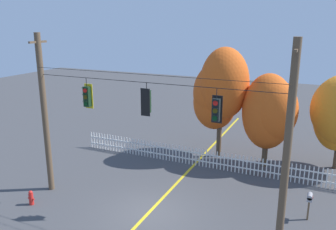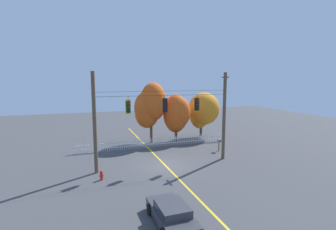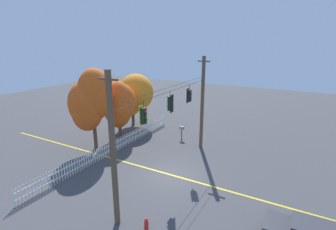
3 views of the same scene
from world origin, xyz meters
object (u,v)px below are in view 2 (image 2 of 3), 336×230
(traffic_signal_northbound_secondary, at_px, (128,107))
(traffic_signal_eastbound_side, at_px, (165,105))
(fire_hydrant, at_px, (101,175))
(roadside_mailbox, at_px, (219,141))
(autumn_oak_far_east, at_px, (202,110))
(traffic_signal_westbound_side, at_px, (197,104))
(autumn_maple_mid, at_px, (177,113))
(autumn_maple_near_fence, at_px, (150,107))
(parked_car, at_px, (172,213))

(traffic_signal_northbound_secondary, relative_size, traffic_signal_eastbound_side, 1.03)
(traffic_signal_northbound_secondary, relative_size, fire_hydrant, 1.99)
(fire_hydrant, distance_m, roadside_mailbox, 13.07)
(autumn_oak_far_east, bearing_deg, traffic_signal_northbound_secondary, -141.20)
(traffic_signal_eastbound_side, distance_m, traffic_signal_westbound_side, 3.08)
(autumn_maple_mid, bearing_deg, traffic_signal_westbound_side, -97.62)
(autumn_oak_far_east, height_order, roadside_mailbox, autumn_oak_far_east)
(autumn_maple_near_fence, relative_size, fire_hydrant, 9.75)
(autumn_oak_far_east, bearing_deg, roadside_mailbox, -101.00)
(traffic_signal_northbound_secondary, height_order, fire_hydrant, traffic_signal_northbound_secondary)
(autumn_maple_mid, distance_m, roadside_mailbox, 6.53)
(traffic_signal_westbound_side, height_order, autumn_maple_near_fence, autumn_maple_near_fence)
(traffic_signal_westbound_side, height_order, fire_hydrant, traffic_signal_westbound_side)
(traffic_signal_northbound_secondary, bearing_deg, autumn_oak_far_east, 38.80)
(traffic_signal_eastbound_side, xyz_separation_m, parked_car, (-2.55, -8.99, -4.74))
(traffic_signal_westbound_side, xyz_separation_m, autumn_maple_mid, (1.05, 7.84, -1.80))
(traffic_signal_eastbound_side, bearing_deg, roadside_mailbox, 19.72)
(traffic_signal_eastbound_side, distance_m, autumn_maple_mid, 9.07)
(autumn_oak_far_east, xyz_separation_m, roadside_mailbox, (-1.28, -6.60, -2.59))
(traffic_signal_eastbound_side, xyz_separation_m, traffic_signal_westbound_side, (3.08, 0.02, -0.04))
(traffic_signal_westbound_side, bearing_deg, parked_car, -122.00)
(traffic_signal_eastbound_side, height_order, fire_hydrant, traffic_signal_eastbound_side)
(traffic_signal_westbound_side, relative_size, autumn_maple_near_fence, 0.20)
(traffic_signal_northbound_secondary, distance_m, traffic_signal_eastbound_side, 3.13)
(traffic_signal_westbound_side, bearing_deg, traffic_signal_eastbound_side, -179.65)
(autumn_maple_near_fence, relative_size, roadside_mailbox, 5.59)
(traffic_signal_westbound_side, bearing_deg, fire_hydrant, -168.93)
(autumn_maple_mid, relative_size, roadside_mailbox, 4.47)
(traffic_signal_eastbound_side, relative_size, autumn_maple_near_fence, 0.20)
(autumn_oak_far_east, height_order, fire_hydrant, autumn_oak_far_east)
(traffic_signal_eastbound_side, bearing_deg, traffic_signal_westbound_side, 0.35)
(traffic_signal_eastbound_side, height_order, autumn_maple_near_fence, autumn_maple_near_fence)
(autumn_oak_far_east, distance_m, parked_car, 21.16)
(traffic_signal_northbound_secondary, bearing_deg, parked_car, -86.30)
(roadside_mailbox, bearing_deg, traffic_signal_northbound_secondary, -166.30)
(traffic_signal_eastbound_side, xyz_separation_m, roadside_mailbox, (6.81, 2.44, -4.30))
(traffic_signal_westbound_side, height_order, autumn_maple_mid, traffic_signal_westbound_side)
(traffic_signal_northbound_secondary, xyz_separation_m, autumn_maple_near_fence, (3.97, 8.31, -0.95))
(autumn_maple_mid, bearing_deg, parked_car, -111.62)
(traffic_signal_eastbound_side, height_order, autumn_oak_far_east, traffic_signal_eastbound_side)
(traffic_signal_northbound_secondary, distance_m, roadside_mailbox, 11.08)
(autumn_maple_mid, xyz_separation_m, roadside_mailbox, (2.68, -5.42, -2.45))
(traffic_signal_northbound_secondary, height_order, traffic_signal_eastbound_side, same)
(autumn_maple_near_fence, distance_m, autumn_oak_far_east, 7.33)
(traffic_signal_northbound_secondary, distance_m, autumn_oak_far_east, 14.50)
(traffic_signal_eastbound_side, xyz_separation_m, fire_hydrant, (-5.57, -1.67, -4.98))
(autumn_maple_mid, xyz_separation_m, parked_car, (-6.68, -16.85, -2.90))
(traffic_signal_northbound_secondary, height_order, autumn_oak_far_east, traffic_signal_northbound_secondary)
(autumn_maple_near_fence, bearing_deg, autumn_maple_mid, -8.10)
(autumn_maple_mid, bearing_deg, autumn_maple_near_fence, 171.90)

